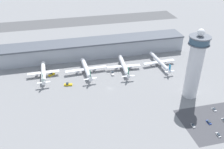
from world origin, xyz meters
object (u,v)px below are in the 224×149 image
at_px(airplane_gate_alpha, 43,72).
at_px(airplane_gate_delta, 160,62).
at_px(service_truck_catering, 113,73).
at_px(car_white_wagon, 214,109).
at_px(airplane_gate_charlie, 124,66).
at_px(service_truck_fuel, 52,74).
at_px(control_tower, 195,65).
at_px(car_black_suv, 193,126).
at_px(airplane_gate_bravo, 86,69).
at_px(car_yellow_taxi, 209,122).
at_px(service_truck_baggage, 68,85).
at_px(car_green_van, 218,135).
at_px(car_navy_sedan, 224,120).

distance_m(airplane_gate_alpha, airplane_gate_delta, 118.68).
distance_m(service_truck_catering, car_white_wagon, 98.70).
height_order(airplane_gate_charlie, service_truck_fuel, airplane_gate_charlie).
bearing_deg(service_truck_fuel, control_tower, -28.51).
distance_m(airplane_gate_charlie, car_black_suv, 96.37).
distance_m(airplane_gate_delta, car_black_suv, 93.83).
height_order(airplane_gate_alpha, airplane_gate_bravo, airplane_gate_bravo).
distance_m(airplane_gate_bravo, service_truck_catering, 26.38).
xyz_separation_m(service_truck_catering, service_truck_fuel, (-58.93, 12.03, 0.07)).
distance_m(airplane_gate_charlie, airplane_gate_delta, 38.99).
xyz_separation_m(airplane_gate_alpha, car_yellow_taxi, (119.24, -97.38, -4.09)).
distance_m(airplane_gate_alpha, service_truck_baggage, 30.57).
xyz_separation_m(airplane_gate_alpha, car_black_suv, (105.92, -98.03, -4.03)).
bearing_deg(control_tower, service_truck_fuel, 151.49).
bearing_deg(car_yellow_taxi, service_truck_fuel, 138.73).
relative_size(car_black_suv, car_green_van, 0.98).
bearing_deg(service_truck_baggage, airplane_gate_delta, 9.46).
distance_m(service_truck_fuel, car_navy_sedan, 158.95).
bearing_deg(control_tower, car_black_suv, -114.52).
relative_size(airplane_gate_alpha, airplane_gate_charlie, 0.93).
bearing_deg(airplane_gate_alpha, car_yellow_taxi, -39.24).
relative_size(airplane_gate_bravo, car_white_wagon, 9.60).
height_order(control_tower, car_black_suv, control_tower).
bearing_deg(airplane_gate_alpha, airplane_gate_charlie, -3.89).
bearing_deg(control_tower, airplane_gate_charlie, 127.30).
distance_m(airplane_gate_delta, car_navy_sedan, 93.98).
bearing_deg(car_white_wagon, service_truck_baggage, 149.99).
height_order(car_black_suv, car_green_van, car_black_suv).
bearing_deg(car_green_van, control_tower, 85.14).
xyz_separation_m(airplane_gate_alpha, service_truck_baggage, (21.61, -21.29, -3.75)).
bearing_deg(airplane_gate_alpha, airplane_gate_delta, -2.48).
height_order(airplane_gate_charlie, service_truck_catering, airplane_gate_charlie).
distance_m(control_tower, airplane_gate_delta, 62.30).
xyz_separation_m(airplane_gate_delta, service_truck_baggage, (-96.96, -16.15, -3.42)).
relative_size(airplane_gate_bravo, service_truck_catering, 5.60).
relative_size(service_truck_fuel, car_white_wagon, 1.54).
xyz_separation_m(airplane_gate_charlie, airplane_gate_delta, (38.99, 0.28, -0.07)).
height_order(control_tower, car_navy_sedan, control_tower).
relative_size(airplane_gate_delta, service_truck_fuel, 6.63).
bearing_deg(car_green_van, service_truck_baggage, 137.21).
height_order(airplane_gate_bravo, car_green_van, airplane_gate_bravo).
bearing_deg(car_black_suv, car_yellow_taxi, 2.79).
bearing_deg(car_white_wagon, airplane_gate_bravo, 137.74).
distance_m(airplane_gate_bravo, airplane_gate_charlie, 38.17).
bearing_deg(airplane_gate_alpha, car_black_suv, -42.78).
relative_size(control_tower, car_green_van, 13.35).
distance_m(service_truck_catering, car_yellow_taxi, 101.18).
bearing_deg(car_yellow_taxi, car_navy_sedan, -3.37).
bearing_deg(service_truck_catering, control_tower, -41.95).
relative_size(control_tower, airplane_gate_alpha, 1.50).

